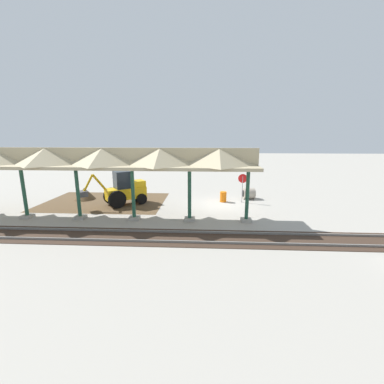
% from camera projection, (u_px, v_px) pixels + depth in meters
% --- Properties ---
extents(ground_plane, '(120.00, 120.00, 0.00)m').
position_uv_depth(ground_plane, '(220.00, 205.00, 21.40)').
color(ground_plane, '#9E998E').
extents(dirt_work_zone, '(10.25, 7.00, 0.01)m').
position_uv_depth(dirt_work_zone, '(105.00, 202.00, 22.36)').
color(dirt_work_zone, brown).
rests_on(dirt_work_zone, ground).
extents(platform_canopy, '(24.09, 3.20, 4.90)m').
position_uv_depth(platform_canopy, '(74.00, 159.00, 16.95)').
color(platform_canopy, '#9E998E').
rests_on(platform_canopy, ground).
extents(rail_tracks, '(60.00, 2.58, 0.15)m').
position_uv_depth(rail_tracks, '(226.00, 238.00, 14.41)').
color(rail_tracks, slate).
rests_on(rail_tracks, ground).
extents(stop_sign, '(0.75, 0.17, 2.47)m').
position_uv_depth(stop_sign, '(243.00, 182.00, 21.74)').
color(stop_sign, gray).
rests_on(stop_sign, ground).
extents(backhoe, '(4.88, 4.01, 2.82)m').
position_uv_depth(backhoe, '(124.00, 190.00, 21.17)').
color(backhoe, '#EAB214').
rests_on(backhoe, ground).
extents(dirt_mound, '(3.77, 3.77, 2.12)m').
position_uv_depth(dirt_mound, '(85.00, 199.00, 23.19)').
color(dirt_mound, brown).
rests_on(dirt_mound, ground).
extents(concrete_pipe, '(1.17, 1.16, 1.01)m').
position_uv_depth(concrete_pipe, '(249.00, 193.00, 23.26)').
color(concrete_pipe, '#9E9384').
rests_on(concrete_pipe, ground).
extents(traffic_barrel, '(0.56, 0.56, 0.90)m').
position_uv_depth(traffic_barrel, '(223.00, 197.00, 22.22)').
color(traffic_barrel, orange).
rests_on(traffic_barrel, ground).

